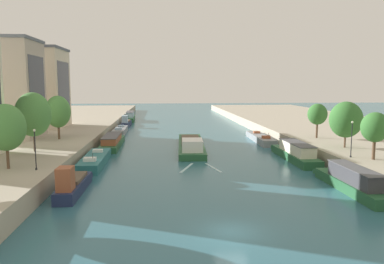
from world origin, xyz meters
name	(u,v)px	position (x,y,z in m)	size (l,w,h in m)	color
ground_plane	(232,232)	(0.00, 0.00, 0.00)	(400.00, 400.00, 0.00)	#2D6070
quay_left	(23,133)	(-34.77, 55.00, 1.07)	(36.00, 170.00, 2.15)	#A89E89
quay_right	(339,130)	(34.77, 55.00, 1.07)	(36.00, 170.00, 2.15)	#A89E89
barge_midriver	(191,145)	(-0.22, 37.61, 0.81)	(5.51, 24.64, 2.71)	#235633
wake_behind_barge	(200,168)	(-0.17, 22.62, 0.01)	(5.59, 6.04, 0.03)	#A0CCD6
moored_boat_left_downstream	(73,184)	(-14.49, 11.37, 1.00)	(2.02, 10.38, 3.43)	#1E284C
moored_boat_left_end	(95,160)	(-14.72, 25.78, 0.69)	(3.00, 14.22, 2.42)	#23666B
moored_boat_left_far	(112,141)	(-14.32, 41.68, 0.92)	(3.24, 16.82, 2.20)	#235633
moored_boat_left_gap_after	(120,130)	(-14.91, 60.62, 0.65)	(2.87, 13.39, 2.34)	gray
moored_boat_left_upstream	(126,123)	(-14.87, 75.42, 0.95)	(2.12, 10.61, 3.16)	#1E284C
moored_boat_left_lone	(130,117)	(-15.03, 90.88, 1.23)	(3.04, 15.27, 2.95)	#235633
moored_boat_right_near	(352,181)	(14.65, 9.89, 1.13)	(2.51, 14.02, 2.72)	#235633
moored_boat_right_gap_after	(295,152)	(14.56, 26.80, 1.15)	(2.95, 15.58, 2.76)	#235633
moored_boat_right_upstream	(260,138)	(14.23, 45.77, 0.64)	(3.00, 16.25, 2.33)	gray
tree_left_end_of_row	(6,127)	(-21.99, 14.28, 6.66)	(4.14, 4.14, 7.05)	brown
tree_left_second	(33,114)	(-22.64, 25.02, 7.21)	(4.76, 4.76, 8.06)	brown
tree_left_by_lamp	(58,112)	(-22.48, 36.87, 6.74)	(4.10, 4.10, 7.26)	brown
tree_right_by_lamp	(375,127)	(20.43, 16.00, 6.09)	(3.34, 3.34, 5.79)	brown
tree_right_midway	(346,120)	(21.19, 24.85, 6.21)	(4.68, 4.68, 6.68)	brown
tree_right_third	(317,114)	(21.16, 34.87, 6.20)	(3.29, 3.29, 5.87)	brown
lamppost_left_bank	(35,148)	(-18.75, 13.38, 4.58)	(0.28, 0.28, 4.42)	black
lamppost_right_bank	(352,138)	(18.38, 17.56, 4.66)	(0.28, 0.28, 4.57)	black
building_left_tall	(0,88)	(-32.54, 39.36, 10.58)	(12.63, 10.26, 16.83)	#A89989
building_left_far_end	(32,88)	(-32.54, 55.41, 10.56)	(13.56, 12.06, 16.80)	beige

